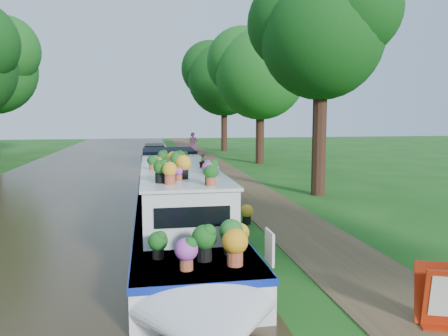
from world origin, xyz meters
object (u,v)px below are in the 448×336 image
plant_boat (179,206)px  pedestrian_pink (193,145)px  sandwich_board (440,299)px  second_boat (155,154)px

plant_boat → pedestrian_pink: (2.75, 22.61, 0.14)m
sandwich_board → pedestrian_pink: 28.25m
second_boat → sandwich_board: size_ratio=6.37×
plant_boat → pedestrian_pink: 22.77m
second_boat → pedestrian_pink: 3.74m
plant_boat → sandwich_board: 6.64m
second_boat → pedestrian_pink: pedestrian_pink is taller
second_boat → sandwich_board: (3.76, -26.05, -0.02)m
pedestrian_pink → sandwich_board: bearing=-83.6°
second_boat → sandwich_board: bearing=-80.5°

